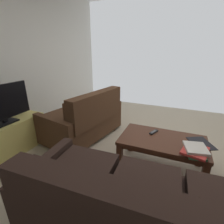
{
  "coord_description": "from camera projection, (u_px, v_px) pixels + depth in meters",
  "views": [
    {
      "loc": [
        -0.16,
        2.25,
        1.53
      ],
      "look_at": [
        0.58,
        0.47,
        0.81
      ],
      "focal_mm": 26.56,
      "sensor_mm": 36.0,
      "label": 1
    }
  ],
  "objects": [
    {
      "name": "coffee_table",
      "position": [
        162.0,
        144.0,
        2.16
      ],
      "size": [
        1.08,
        0.62,
        0.45
      ],
      "color": "#4C2819",
      "rests_on": "ground"
    },
    {
      "name": "sofa_main",
      "position": [
        141.0,
        215.0,
        1.24
      ],
      "size": [
        1.96,
        0.89,
        0.84
      ],
      "color": "black",
      "rests_on": "ground"
    },
    {
      "name": "loose_magazine",
      "position": [
        201.0,
        143.0,
        2.03
      ],
      "size": [
        0.35,
        0.38,
        0.01
      ],
      "primitive_type": "cube",
      "rotation": [
        0.0,
        0.0,
        3.61
      ],
      "color": "black",
      "rests_on": "coffee_table"
    },
    {
      "name": "ground_plane",
      "position": [
        159.0,
        157.0,
        2.54
      ],
      "size": [
        5.14,
        5.0,
        0.01
      ],
      "primitive_type": "cube",
      "color": "#B7A88E"
    },
    {
      "name": "loveseat_near",
      "position": [
        85.0,
        118.0,
        2.99
      ],
      "size": [
        1.08,
        1.52,
        0.89
      ],
      "color": "black",
      "rests_on": "ground"
    },
    {
      "name": "tv_remote",
      "position": [
        154.0,
        132.0,
        2.29
      ],
      "size": [
        0.1,
        0.16,
        0.02
      ],
      "color": "black",
      "rests_on": "coffee_table"
    },
    {
      "name": "wall_right",
      "position": [
        20.0,
        58.0,
        2.97
      ],
      "size": [
        0.12,
        5.0,
        2.8
      ],
      "primitive_type": "cube",
      "color": "silver",
      "rests_on": "ground"
    },
    {
      "name": "tv_stand",
      "position": [
        9.0,
        139.0,
        2.53
      ],
      "size": [
        0.38,
        1.12,
        0.52
      ],
      "color": "#D8C666",
      "rests_on": "ground"
    },
    {
      "name": "book_stack",
      "position": [
        195.0,
        150.0,
        1.81
      ],
      "size": [
        0.31,
        0.35,
        0.08
      ],
      "color": "#337F51",
      "rests_on": "coffee_table"
    },
    {
      "name": "flat_tv",
      "position": [
        1.0,
        104.0,
        2.34
      ],
      "size": [
        0.2,
        0.86,
        0.56
      ],
      "color": "black",
      "rests_on": "tv_stand"
    }
  ]
}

